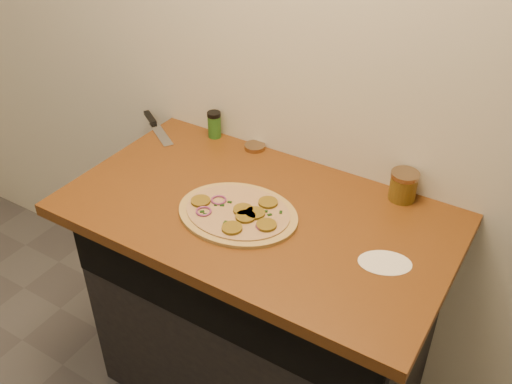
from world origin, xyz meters
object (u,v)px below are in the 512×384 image
Objects in this scene: pizza at (238,213)px; salsa_jar at (403,186)px; spice_shaker at (214,125)px; chefs_knife at (155,125)px.

salsa_jar is (0.39, 0.34, 0.04)m from pizza.
spice_shaker reaches higher than salsa_jar.
spice_shaker reaches higher than pizza.
salsa_jar is at bearing -1.13° from spice_shaker.
chefs_knife is 2.54× the size of spice_shaker.
salsa_jar is at bearing 41.56° from pizza.
spice_shaker is (0.24, 0.06, 0.05)m from chefs_knife.
spice_shaker is (-0.73, 0.01, 0.00)m from salsa_jar.
pizza is 3.92× the size of spice_shaker.
chefs_knife is 2.64× the size of salsa_jar.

